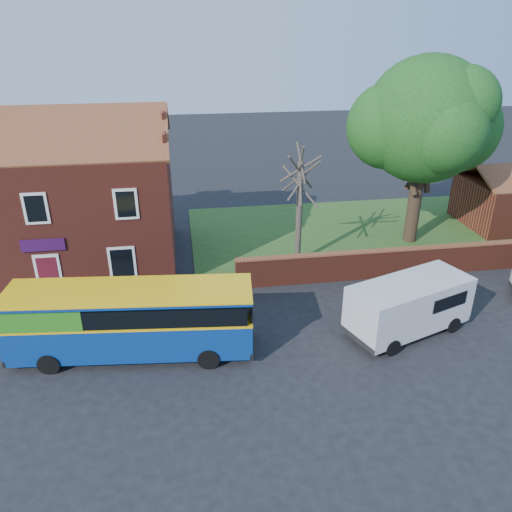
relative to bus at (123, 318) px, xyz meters
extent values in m
plane|color=black|center=(3.01, -2.21, -1.66)|extent=(120.00, 120.00, 0.00)
cube|color=gray|center=(-3.99, 3.54, -1.60)|extent=(18.00, 3.50, 0.12)
cube|color=slate|center=(-3.99, 1.79, -1.59)|extent=(18.00, 0.15, 0.14)
cube|color=#426B28|center=(16.01, 10.79, -1.64)|extent=(26.00, 12.00, 0.04)
cube|color=maroon|center=(-3.99, 9.29, 1.59)|extent=(12.00, 8.00, 6.50)
cube|color=brown|center=(-3.99, 7.29, 5.84)|extent=(12.30, 4.08, 2.16)
cube|color=brown|center=(-3.99, 11.29, 5.84)|extent=(12.30, 4.08, 2.16)
cube|color=black|center=(-3.99, 5.26, 2.94)|extent=(1.10, 0.06, 1.50)
cube|color=#4C0F19|center=(-3.99, 5.24, -0.56)|extent=(0.95, 0.04, 2.10)
cube|color=silver|center=(-3.99, 5.26, -0.51)|extent=(1.20, 0.06, 2.30)
cube|color=#320D3A|center=(-3.99, 5.23, 1.14)|extent=(2.00, 0.06, 0.60)
cube|color=maroon|center=(16.01, 4.79, -0.91)|extent=(22.00, 0.30, 1.50)
cube|color=brown|center=(16.01, 4.79, -0.11)|extent=(22.00, 0.38, 0.10)
cube|color=navy|center=(0.30, -0.03, -0.57)|extent=(9.72, 3.34, 1.51)
cube|color=yellow|center=(0.30, -0.03, 0.19)|extent=(9.74, 3.36, 0.10)
cube|color=black|center=(0.30, -0.03, 0.64)|extent=(9.34, 3.32, 0.76)
cube|color=#30881D|center=(-2.82, 0.29, 0.64)|extent=(3.47, 2.74, 0.81)
cube|color=navy|center=(0.30, -0.03, 1.15)|extent=(9.72, 3.34, 0.14)
cube|color=yellow|center=(0.30, -0.03, 1.23)|extent=(9.76, 3.38, 0.06)
cylinder|color=black|center=(-2.84, -0.83, -1.23)|extent=(0.88, 0.37, 0.86)
cylinder|color=black|center=(-2.61, 1.38, -1.23)|extent=(0.88, 0.37, 0.86)
cylinder|color=black|center=(3.22, -1.45, -1.23)|extent=(0.88, 0.37, 0.86)
cylinder|color=black|center=(3.45, 0.76, -1.23)|extent=(0.88, 0.37, 0.86)
cube|color=silver|center=(11.89, -0.22, -0.30)|extent=(5.84, 3.89, 2.06)
cube|color=black|center=(14.19, 0.61, 0.02)|extent=(0.70, 1.76, 0.81)
cube|color=black|center=(14.41, 0.69, -1.23)|extent=(0.83, 2.08, 0.26)
cylinder|color=black|center=(10.61, -1.77, -1.30)|extent=(0.75, 0.45, 0.72)
cylinder|color=black|center=(9.91, 0.16, -1.30)|extent=(0.75, 0.45, 0.72)
cylinder|color=black|center=(13.87, -0.59, -1.30)|extent=(0.75, 0.45, 0.72)
cylinder|color=black|center=(13.18, 1.34, -1.30)|extent=(0.75, 0.45, 0.72)
cylinder|color=black|center=(16.32, 9.15, 0.58)|extent=(0.78, 0.78, 4.49)
sphere|color=#2F6B21|center=(16.32, 9.15, 5.66)|extent=(7.02, 7.02, 7.02)
sphere|color=#2F6B21|center=(18.37, 9.54, 5.07)|extent=(5.07, 5.07, 5.07)
sphere|color=#2F6B21|center=(14.47, 9.73, 5.26)|extent=(4.88, 4.88, 4.88)
cylinder|color=#4C4238|center=(8.77, 7.17, 1.24)|extent=(0.33, 0.33, 5.81)
cylinder|color=#4C4238|center=(8.77, 7.17, 3.32)|extent=(0.34, 2.83, 2.28)
cylinder|color=#4C4238|center=(8.77, 7.17, 3.11)|extent=(1.48, 2.09, 2.09)
cylinder|color=#4C4238|center=(8.77, 7.17, 3.52)|extent=(2.38, 1.09, 2.31)
camera|label=1|loc=(2.62, -17.36, 10.64)|focal=35.00mm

